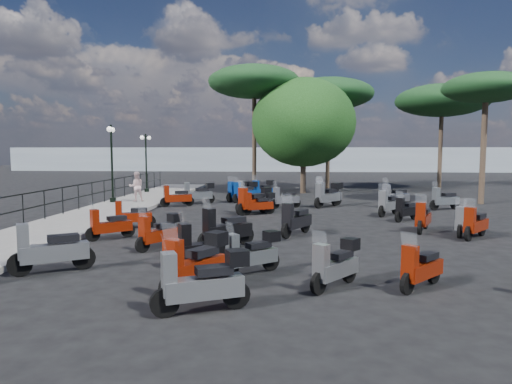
# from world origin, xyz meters

# --- Properties ---
(ground) EXTENTS (120.00, 120.00, 0.00)m
(ground) POSITION_xyz_m (0.00, 0.00, 0.00)
(ground) COLOR black
(ground) RESTS_ON ground
(sidewalk) EXTENTS (3.00, 30.00, 0.15)m
(sidewalk) POSITION_xyz_m (-6.50, 3.00, 0.07)
(sidewalk) COLOR slate
(sidewalk) RESTS_ON ground
(railing) EXTENTS (0.04, 26.04, 1.10)m
(railing) POSITION_xyz_m (-7.80, 2.80, 0.90)
(railing) COLOR black
(railing) RESTS_ON sidewalk
(lamp_post_1) EXTENTS (0.47, 1.10, 3.82)m
(lamp_post_1) POSITION_xyz_m (-7.43, 6.38, 2.33)
(lamp_post_1) COLOR black
(lamp_post_1) RESTS_ON sidewalk
(lamp_post_2) EXTENTS (0.43, 1.03, 3.55)m
(lamp_post_2) POSITION_xyz_m (-7.49, 11.87, 2.17)
(lamp_post_2) COLOR black
(lamp_post_2) RESTS_ON sidewalk
(pedestrian_far) EXTENTS (0.90, 0.82, 1.49)m
(pedestrian_far) POSITION_xyz_m (-6.38, 6.83, 0.90)
(pedestrian_far) COLOR beige
(pedestrian_far) RESTS_ON sidewalk
(scooter_0) EXTENTS (1.61, 1.12, 1.47)m
(scooter_0) POSITION_xyz_m (-3.93, -5.91, 0.51)
(scooter_0) COLOR black
(scooter_0) RESTS_ON ground
(scooter_1) EXTENTS (1.01, 1.37, 1.24)m
(scooter_1) POSITION_xyz_m (-2.21, -3.30, 0.47)
(scooter_1) COLOR black
(scooter_1) RESTS_ON ground
(scooter_2) EXTENTS (1.21, 1.11, 1.23)m
(scooter_2) POSITION_xyz_m (-4.13, -2.11, 0.43)
(scooter_2) COLOR black
(scooter_2) RESTS_ON ground
(scooter_3) EXTENTS (1.52, 0.67, 1.24)m
(scooter_3) POSITION_xyz_m (-4.14, -0.08, 0.43)
(scooter_3) COLOR black
(scooter_3) RESTS_ON ground
(scooter_4) EXTENTS (1.53, 0.91, 1.32)m
(scooter_4) POSITION_xyz_m (-4.12, 5.99, 0.46)
(scooter_4) COLOR black
(scooter_4) RESTS_ON ground
(scooter_5) EXTENTS (1.65, 0.94, 1.40)m
(scooter_5) POSITION_xyz_m (-3.30, 7.22, 0.53)
(scooter_5) COLOR black
(scooter_5) RESTS_ON ground
(scooter_6) EXTENTS (1.62, 0.93, 1.38)m
(scooter_6) POSITION_xyz_m (-0.04, -8.12, 0.52)
(scooter_6) COLOR black
(scooter_6) RESTS_ON ground
(scooter_7) EXTENTS (1.10, 1.63, 1.44)m
(scooter_7) POSITION_xyz_m (-0.40, -7.00, 0.54)
(scooter_7) COLOR black
(scooter_7) RESTS_ON ground
(scooter_8) EXTENTS (1.45, 1.31, 1.47)m
(scooter_8) POSITION_xyz_m (-0.40, -2.98, 0.51)
(scooter_8) COLOR black
(scooter_8) RESTS_ON ground
(scooter_9) EXTENTS (1.40, 0.89, 1.22)m
(scooter_9) POSITION_xyz_m (0.06, 3.63, 0.46)
(scooter_9) COLOR black
(scooter_9) RESTS_ON ground
(scooter_10) EXTENTS (1.54, 1.21, 1.43)m
(scooter_10) POSITION_xyz_m (-0.20, 4.28, 0.54)
(scooter_10) COLOR black
(scooter_10) RESTS_ON ground
(scooter_11) EXTENTS (1.24, 1.44, 1.38)m
(scooter_11) POSITION_xyz_m (-1.36, 8.53, 0.52)
(scooter_11) COLOR black
(scooter_11) RESTS_ON ground
(scooter_12) EXTENTS (1.28, 1.07, 1.21)m
(scooter_12) POSITION_xyz_m (0.58, -5.63, 0.46)
(scooter_12) COLOR black
(scooter_12) RESTS_ON ground
(scooter_13) EXTENTS (1.58, 1.01, 1.40)m
(scooter_13) POSITION_xyz_m (-0.51, -5.31, 0.49)
(scooter_13) COLOR black
(scooter_13) RESTS_ON ground
(scooter_14) EXTENTS (1.01, 1.58, 1.40)m
(scooter_14) POSITION_xyz_m (1.58, -1.01, 0.49)
(scooter_14) COLOR black
(scooter_14) RESTS_ON ground
(scooter_15) EXTENTS (1.28, 1.50, 1.48)m
(scooter_15) POSITION_xyz_m (-0.24, 3.67, 0.51)
(scooter_15) COLOR black
(scooter_15) RESTS_ON ground
(scooter_16) EXTENTS (1.45, 1.45, 1.49)m
(scooter_16) POSITION_xyz_m (3.26, 6.75, 0.56)
(scooter_16) COLOR black
(scooter_16) RESTS_ON ground
(scooter_17) EXTENTS (1.44, 0.96, 1.29)m
(scooter_17) POSITION_xyz_m (1.13, 5.78, 0.45)
(scooter_17) COLOR black
(scooter_17) RESTS_ON ground
(scooter_18) EXTENTS (1.09, 1.30, 1.23)m
(scooter_18) POSITION_xyz_m (2.34, -6.53, 0.46)
(scooter_18) COLOR black
(scooter_18) RESTS_ON ground
(scooter_19) EXTENTS (1.09, 1.17, 1.20)m
(scooter_19) POSITION_xyz_m (4.01, -6.48, 0.42)
(scooter_19) COLOR black
(scooter_19) RESTS_ON ground
(scooter_20) EXTENTS (0.86, 1.56, 1.32)m
(scooter_20) POSITION_xyz_m (5.85, -0.01, 0.46)
(scooter_20) COLOR black
(scooter_20) RESTS_ON ground
(scooter_21) EXTENTS (1.13, 1.11, 1.19)m
(scooter_21) POSITION_xyz_m (5.87, 2.32, 0.41)
(scooter_21) COLOR black
(scooter_21) RESTS_ON ground
(scooter_22) EXTENTS (1.15, 1.44, 1.38)m
(scooter_22) POSITION_xyz_m (5.49, 3.73, 0.48)
(scooter_22) COLOR black
(scooter_22) RESTS_ON ground
(scooter_23) EXTENTS (1.38, 1.50, 1.48)m
(scooter_23) POSITION_xyz_m (3.17, 6.40, 0.56)
(scooter_23) COLOR black
(scooter_23) RESTS_ON ground
(scooter_26) EXTENTS (1.13, 1.32, 1.31)m
(scooter_26) POSITION_xyz_m (7.13, -1.08, 0.45)
(scooter_26) COLOR black
(scooter_26) RESTS_ON ground
(scooter_27) EXTENTS (0.89, 1.41, 1.24)m
(scooter_27) POSITION_xyz_m (6.95, -0.59, 0.43)
(scooter_27) COLOR black
(scooter_27) RESTS_ON ground
(scooter_28) EXTENTS (1.61, 1.01, 1.42)m
(scooter_28) POSITION_xyz_m (6.38, 6.65, 0.49)
(scooter_28) COLOR black
(scooter_28) RESTS_ON ground
(scooter_29) EXTENTS (1.56, 0.87, 1.33)m
(scooter_29) POSITION_xyz_m (8.43, 5.85, 0.46)
(scooter_29) COLOR black
(scooter_29) RESTS_ON ground
(scooter_30) EXTENTS (1.24, 1.44, 1.38)m
(scooter_30) POSITION_xyz_m (-1.00, 8.20, 0.52)
(scooter_30) COLOR black
(scooter_30) RESTS_ON ground
(scooter_31) EXTENTS (1.24, 1.44, 1.38)m
(scooter_31) POSITION_xyz_m (-0.14, 9.48, 0.52)
(scooter_31) COLOR black
(scooter_31) RESTS_ON ground
(broadleaf_tree) EXTENTS (6.53, 6.53, 7.22)m
(broadleaf_tree) POSITION_xyz_m (2.16, 13.41, 4.43)
(broadleaf_tree) COLOR #38281E
(broadleaf_tree) RESTS_ON ground
(pine_0) EXTENTS (6.17, 6.17, 7.63)m
(pine_0) POSITION_xyz_m (3.92, 16.51, 6.53)
(pine_0) COLOR #38281E
(pine_0) RESTS_ON ground
(pine_1) EXTENTS (6.33, 6.33, 7.21)m
(pine_1) POSITION_xyz_m (11.68, 17.03, 6.09)
(pine_1) COLOR #38281E
(pine_1) RESTS_ON ground
(pine_2) EXTENTS (5.91, 5.91, 8.07)m
(pine_2) POSITION_xyz_m (-0.99, 13.89, 7.01)
(pine_2) COLOR #38281E
(pine_2) RESTS_ON ground
(pine_3) EXTENTS (4.26, 4.26, 6.57)m
(pine_3) POSITION_xyz_m (11.06, 8.33, 5.77)
(pine_3) COLOR #38281E
(pine_3) RESTS_ON ground
(distant_hills) EXTENTS (70.00, 8.00, 3.00)m
(distant_hills) POSITION_xyz_m (0.00, 45.00, 1.50)
(distant_hills) COLOR gray
(distant_hills) RESTS_ON ground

